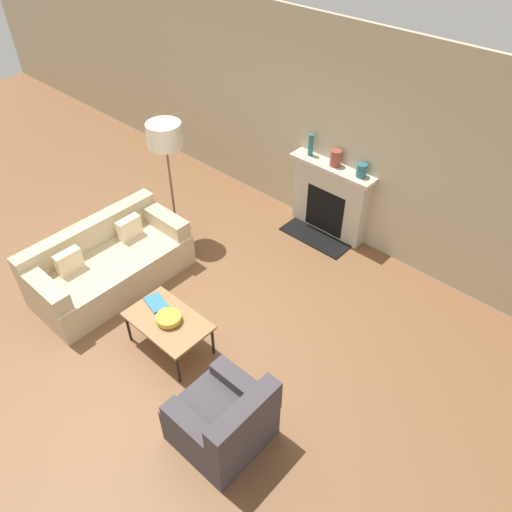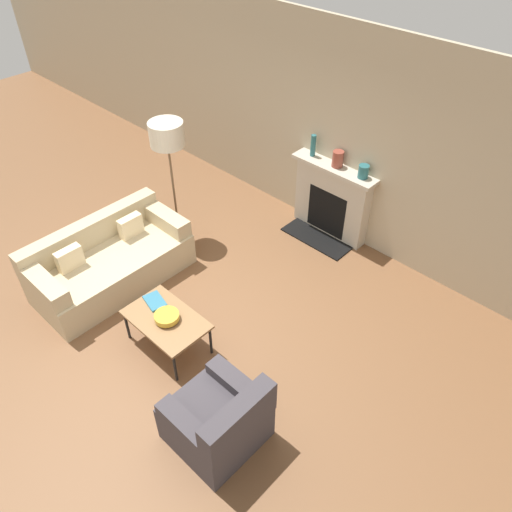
{
  "view_description": "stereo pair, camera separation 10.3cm",
  "coord_description": "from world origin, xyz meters",
  "px_view_note": "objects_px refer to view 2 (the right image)",
  "views": [
    {
      "loc": [
        3.31,
        -2.17,
        4.53
      ],
      "look_at": [
        0.13,
        1.33,
        0.45
      ],
      "focal_mm": 35.0,
      "sensor_mm": 36.0,
      "label": 1
    },
    {
      "loc": [
        3.38,
        -2.1,
        4.53
      ],
      "look_at": [
        0.13,
        1.33,
        0.45
      ],
      "focal_mm": 35.0,
      "sensor_mm": 36.0,
      "label": 2
    }
  ],
  "objects_px": {
    "couch": "(110,262)",
    "fireplace": "(331,201)",
    "mantel_vase_center_left": "(338,159)",
    "mantel_vase_center_right": "(363,172)",
    "mantel_vase_left": "(313,145)",
    "bowl": "(167,317)",
    "floor_lamp": "(167,140)",
    "armchair_near": "(219,420)",
    "coffee_table": "(166,321)",
    "book": "(155,301)"
  },
  "relations": [
    {
      "from": "couch",
      "to": "fireplace",
      "type": "bearing_deg",
      "value": -26.93
    },
    {
      "from": "mantel_vase_center_left",
      "to": "mantel_vase_center_right",
      "type": "relative_size",
      "value": 1.26
    },
    {
      "from": "mantel_vase_left",
      "to": "bowl",
      "type": "bearing_deg",
      "value": -82.08
    },
    {
      "from": "mantel_vase_center_right",
      "to": "mantel_vase_center_left",
      "type": "bearing_deg",
      "value": -180.0
    },
    {
      "from": "couch",
      "to": "mantel_vase_center_right",
      "type": "bearing_deg",
      "value": -33.36
    },
    {
      "from": "mantel_vase_center_left",
      "to": "mantel_vase_left",
      "type": "bearing_deg",
      "value": 180.0
    },
    {
      "from": "floor_lamp",
      "to": "mantel_vase_center_right",
      "type": "height_order",
      "value": "floor_lamp"
    },
    {
      "from": "bowl",
      "to": "floor_lamp",
      "type": "distance_m",
      "value": 2.34
    },
    {
      "from": "mantel_vase_left",
      "to": "armchair_near",
      "type": "bearing_deg",
      "value": -64.05
    },
    {
      "from": "fireplace",
      "to": "mantel_vase_center_right",
      "type": "bearing_deg",
      "value": 1.99
    },
    {
      "from": "armchair_near",
      "to": "mantel_vase_left",
      "type": "height_order",
      "value": "mantel_vase_left"
    },
    {
      "from": "fireplace",
      "to": "coffee_table",
      "type": "bearing_deg",
      "value": -90.26
    },
    {
      "from": "book",
      "to": "mantel_vase_center_right",
      "type": "bearing_deg",
      "value": 89.03
    },
    {
      "from": "couch",
      "to": "book",
      "type": "relative_size",
      "value": 6.29
    },
    {
      "from": "armchair_near",
      "to": "couch",
      "type": "bearing_deg",
      "value": -102.51
    },
    {
      "from": "coffee_table",
      "to": "floor_lamp",
      "type": "height_order",
      "value": "floor_lamp"
    },
    {
      "from": "bowl",
      "to": "mantel_vase_left",
      "type": "relative_size",
      "value": 0.89
    },
    {
      "from": "couch",
      "to": "mantel_vase_center_left",
      "type": "xyz_separation_m",
      "value": [
        1.43,
        2.79,
        0.89
      ]
    },
    {
      "from": "coffee_table",
      "to": "book",
      "type": "relative_size",
      "value": 2.98
    },
    {
      "from": "couch",
      "to": "mantel_vase_left",
      "type": "height_order",
      "value": "mantel_vase_left"
    },
    {
      "from": "coffee_table",
      "to": "couch",
      "type": "bearing_deg",
      "value": 172.29
    },
    {
      "from": "armchair_near",
      "to": "mantel_vase_left",
      "type": "distance_m",
      "value": 3.87
    },
    {
      "from": "floor_lamp",
      "to": "mantel_vase_left",
      "type": "relative_size",
      "value": 5.7
    },
    {
      "from": "coffee_table",
      "to": "mantel_vase_center_right",
      "type": "distance_m",
      "value": 3.11
    },
    {
      "from": "fireplace",
      "to": "mantel_vase_center_left",
      "type": "relative_size",
      "value": 5.7
    },
    {
      "from": "coffee_table",
      "to": "book",
      "type": "xyz_separation_m",
      "value": [
        -0.29,
        0.08,
        0.05
      ]
    },
    {
      "from": "couch",
      "to": "mantel_vase_center_right",
      "type": "distance_m",
      "value": 3.45
    },
    {
      "from": "fireplace",
      "to": "coffee_table",
      "type": "height_order",
      "value": "fireplace"
    },
    {
      "from": "fireplace",
      "to": "mantel_vase_center_left",
      "type": "bearing_deg",
      "value": 38.22
    },
    {
      "from": "bowl",
      "to": "mantel_vase_center_left",
      "type": "height_order",
      "value": "mantel_vase_center_left"
    },
    {
      "from": "coffee_table",
      "to": "bowl",
      "type": "xyz_separation_m",
      "value": [
        0.03,
        0.0,
        0.09
      ]
    },
    {
      "from": "bowl",
      "to": "mantel_vase_center_left",
      "type": "bearing_deg",
      "value": 89.92
    },
    {
      "from": "armchair_near",
      "to": "floor_lamp",
      "type": "xyz_separation_m",
      "value": [
        -2.79,
        1.82,
        1.19
      ]
    },
    {
      "from": "bowl",
      "to": "armchair_near",
      "type": "bearing_deg",
      "value": -18.04
    },
    {
      "from": "armchair_near",
      "to": "bowl",
      "type": "distance_m",
      "value": 1.31
    },
    {
      "from": "book",
      "to": "mantel_vase_left",
      "type": "xyz_separation_m",
      "value": [
        -0.1,
        2.9,
        0.78
      ]
    },
    {
      "from": "armchair_near",
      "to": "mantel_vase_center_left",
      "type": "distance_m",
      "value": 3.7
    },
    {
      "from": "coffee_table",
      "to": "book",
      "type": "bearing_deg",
      "value": 165.24
    },
    {
      "from": "fireplace",
      "to": "mantel_vase_center_left",
      "type": "xyz_separation_m",
      "value": [
        0.02,
        0.01,
        0.67
      ]
    },
    {
      "from": "fireplace",
      "to": "mantel_vase_center_left",
      "type": "distance_m",
      "value": 0.67
    },
    {
      "from": "couch",
      "to": "mantel_vase_center_right",
      "type": "xyz_separation_m",
      "value": [
        1.84,
        2.79,
        0.87
      ]
    },
    {
      "from": "book",
      "to": "mantel_vase_center_left",
      "type": "relative_size",
      "value": 1.42
    },
    {
      "from": "couch",
      "to": "mantel_vase_center_left",
      "type": "bearing_deg",
      "value": -27.12
    },
    {
      "from": "fireplace",
      "to": "couch",
      "type": "xyz_separation_m",
      "value": [
        -1.41,
        -2.77,
        -0.23
      ]
    },
    {
      "from": "fireplace",
      "to": "mantel_vase_center_right",
      "type": "distance_m",
      "value": 0.77
    },
    {
      "from": "fireplace",
      "to": "bowl",
      "type": "relative_size",
      "value": 4.62
    },
    {
      "from": "couch",
      "to": "floor_lamp",
      "type": "bearing_deg",
      "value": 6.4
    },
    {
      "from": "coffee_table",
      "to": "mantel_vase_center_right",
      "type": "xyz_separation_m",
      "value": [
        0.44,
        2.98,
        0.77
      ]
    },
    {
      "from": "book",
      "to": "fireplace",
      "type": "bearing_deg",
      "value": 97.16
    },
    {
      "from": "book",
      "to": "mantel_vase_left",
      "type": "height_order",
      "value": "mantel_vase_left"
    }
  ]
}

